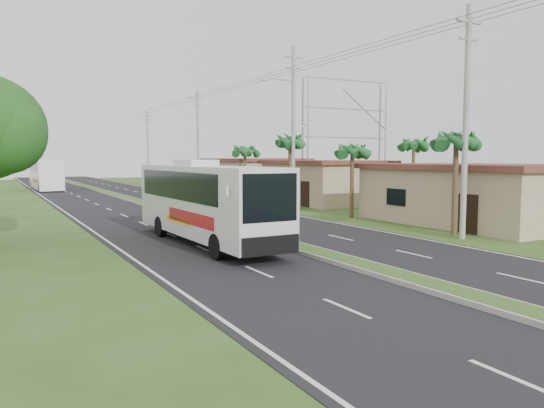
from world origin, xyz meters
name	(u,v)px	position (x,y,z in m)	size (l,w,h in m)	color
ground	(342,263)	(0.00, 0.00, 0.00)	(180.00, 180.00, 0.00)	#344A1B
road_asphalt	(174,213)	(0.00, 20.00, 0.01)	(14.00, 160.00, 0.02)	black
median_strip	(174,212)	(0.00, 20.00, 0.10)	(1.20, 160.00, 0.18)	gray
lane_edge_left	(74,218)	(-6.70, 20.00, 0.00)	(0.12, 160.00, 0.01)	silver
lane_edge_right	(259,209)	(6.70, 20.00, 0.00)	(0.12, 160.00, 0.01)	silver
shop_near	(476,193)	(14.00, 6.00, 1.78)	(8.60, 12.60, 3.52)	tan
shop_mid	(325,182)	(14.00, 22.00, 1.86)	(7.60, 10.60, 3.67)	tan
shop_far	(253,176)	(14.00, 36.00, 1.93)	(8.60, 11.60, 3.82)	tan
palm_verge_a	(456,141)	(9.00, 3.00, 4.74)	(2.40, 2.40, 5.45)	#473321
palm_verge_b	(352,151)	(9.40, 12.00, 4.36)	(2.40, 2.40, 5.05)	#473321
palm_verge_c	(290,141)	(8.80, 19.00, 5.12)	(2.40, 2.40, 5.85)	#473321
palm_verge_d	(245,151)	(9.30, 28.00, 4.55)	(2.40, 2.40, 5.25)	#473321
palm_behind_shop	(414,144)	(17.50, 15.00, 4.93)	(2.40, 2.40, 5.65)	#473321
utility_pole_a	(466,120)	(8.50, 2.00, 5.67)	(1.60, 0.28, 11.00)	gray
utility_pole_b	(293,126)	(8.47, 18.00, 6.26)	(3.20, 0.28, 12.00)	gray
utility_pole_c	(198,141)	(8.50, 38.00, 5.67)	(1.60, 0.28, 11.00)	gray
utility_pole_d	(148,147)	(8.50, 58.00, 5.42)	(1.60, 0.28, 10.50)	gray
billboard_lattice	(346,130)	(22.00, 30.00, 6.82)	(10.18, 1.18, 12.07)	gray
coach_bus_main	(205,198)	(-2.89, 6.51, 2.09)	(2.76, 11.83, 3.80)	silver
coach_bus_far	(46,173)	(-5.20, 54.00, 2.02)	(2.83, 12.24, 3.56)	white
motorcyclist	(249,227)	(-1.62, 4.64, 0.89)	(1.97, 0.74, 2.47)	black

